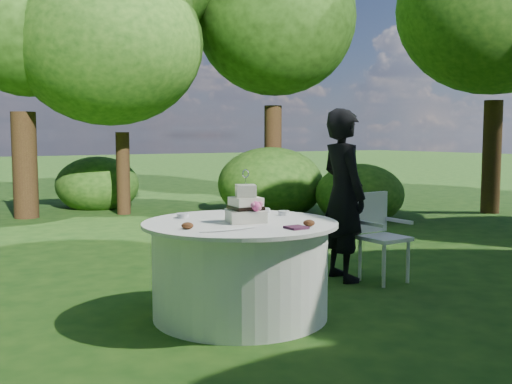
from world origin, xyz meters
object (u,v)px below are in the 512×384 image
table (240,269)px  cake (246,208)px  napkins (296,227)px  guest (343,195)px  chair (379,230)px

table → cake: (0.03, -0.04, 0.50)m
napkins → guest: (1.35, 1.05, 0.08)m
guest → table: guest is taller
cake → guest: bearing=20.5°
napkins → chair: chair is taller
chair → napkins: bearing=-153.3°
guest → chair: (0.28, -0.23, -0.34)m
guest → chair: bearing=-120.0°
table → cake: cake is taller
cake → chair: size_ratio=0.47×
guest → table: 1.66m
table → cake: bearing=-55.2°
guest → napkins: bearing=137.5°
napkins → cake: bearing=105.2°
guest → chair: 0.50m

